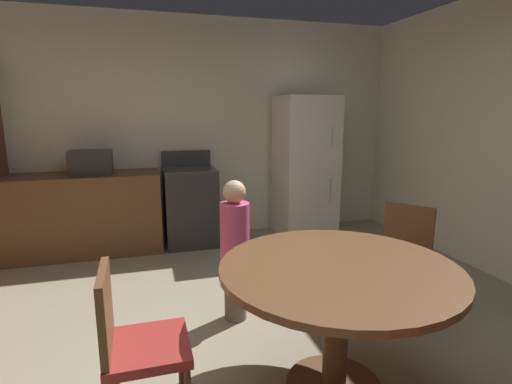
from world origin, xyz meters
TOP-DOWN VIEW (x-y plane):
  - ground_plane at (0.00, 0.00)m, footprint 14.00×14.00m
  - wall_back at (0.00, 2.93)m, footprint 5.56×0.12m
  - kitchen_counter at (-1.46, 2.53)m, footprint 2.05×0.60m
  - oven_range at (-0.08, 2.54)m, footprint 0.60×0.60m
  - refrigerator at (1.37, 2.48)m, footprint 0.68×0.68m
  - microwave at (-1.14, 2.53)m, footprint 0.44×0.32m
  - dining_table at (0.39, -0.30)m, footprint 1.31×1.31m
  - chair_west at (-0.71, -0.30)m, footprint 0.40×0.40m
  - chair_northeast at (1.27, 0.34)m, footprint 0.56×0.56m
  - person_child at (0.02, 0.64)m, footprint 0.28×0.28m

SIDE VIEW (x-z plane):
  - ground_plane at x=0.00m, z-range 0.00..0.00m
  - kitchen_counter at x=-1.46m, z-range 0.00..0.90m
  - oven_range at x=-0.08m, z-range -0.08..1.02m
  - chair_west at x=-0.71m, z-range 0.07..0.94m
  - chair_northeast at x=1.27m, z-range 0.07..0.94m
  - person_child at x=0.02m, z-range 0.03..1.12m
  - dining_table at x=0.39m, z-range 0.23..0.99m
  - refrigerator at x=1.37m, z-range 0.00..1.76m
  - microwave at x=-1.14m, z-range 0.90..1.16m
  - wall_back at x=0.00m, z-range 0.00..2.70m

